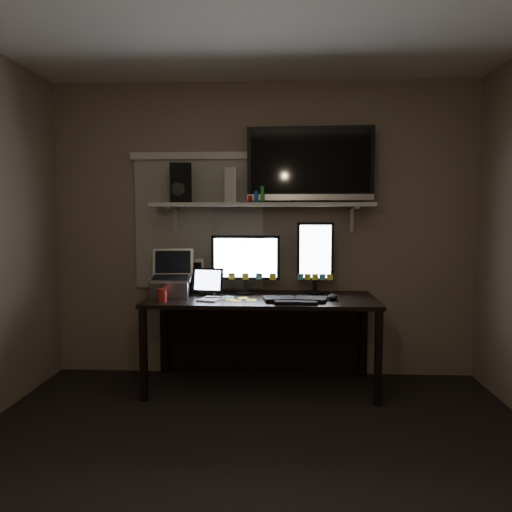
# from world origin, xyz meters

# --- Properties ---
(floor) EXTENTS (3.60, 3.60, 0.00)m
(floor) POSITION_xyz_m (0.00, 0.00, 0.00)
(floor) COLOR black
(floor) RESTS_ON ground
(back_wall) EXTENTS (3.60, 0.00, 3.60)m
(back_wall) POSITION_xyz_m (0.00, 1.80, 1.25)
(back_wall) COLOR #786656
(back_wall) RESTS_ON floor
(window_blinds) EXTENTS (1.10, 0.02, 1.10)m
(window_blinds) POSITION_xyz_m (-0.55, 1.79, 1.30)
(window_blinds) COLOR #AFAA9D
(window_blinds) RESTS_ON back_wall
(desk) EXTENTS (1.80, 0.75, 0.73)m
(desk) POSITION_xyz_m (0.00, 1.55, 0.55)
(desk) COLOR black
(desk) RESTS_ON floor
(wall_shelf) EXTENTS (1.80, 0.35, 0.03)m
(wall_shelf) POSITION_xyz_m (0.00, 1.62, 1.46)
(wall_shelf) COLOR #BABAB5
(wall_shelf) RESTS_ON back_wall
(monitor_landscape) EXTENTS (0.57, 0.07, 0.49)m
(monitor_landscape) POSITION_xyz_m (-0.14, 1.60, 0.98)
(monitor_landscape) COLOR black
(monitor_landscape) RESTS_ON desk
(monitor_portrait) EXTENTS (0.30, 0.06, 0.60)m
(monitor_portrait) POSITION_xyz_m (0.44, 1.64, 1.03)
(monitor_portrait) COLOR black
(monitor_portrait) RESTS_ON desk
(keyboard) EXTENTS (0.48, 0.20, 0.03)m
(keyboard) POSITION_xyz_m (0.26, 1.27, 0.74)
(keyboard) COLOR black
(keyboard) RESTS_ON desk
(mouse) EXTENTS (0.09, 0.13, 0.04)m
(mouse) POSITION_xyz_m (0.55, 1.34, 0.75)
(mouse) COLOR black
(mouse) RESTS_ON desk
(notepad) EXTENTS (0.20, 0.24, 0.01)m
(notepad) POSITION_xyz_m (-0.39, 1.29, 0.74)
(notepad) COLOR silver
(notepad) RESTS_ON desk
(tablet) EXTENTS (0.27, 0.15, 0.22)m
(tablet) POSITION_xyz_m (-0.44, 1.50, 0.84)
(tablet) COLOR black
(tablet) RESTS_ON desk
(file_sorter) EXTENTS (0.23, 0.12, 0.28)m
(file_sorter) POSITION_xyz_m (-0.62, 1.65, 0.87)
(file_sorter) COLOR black
(file_sorter) RESTS_ON desk
(laptop) EXTENTS (0.35, 0.30, 0.37)m
(laptop) POSITION_xyz_m (-0.73, 1.43, 0.91)
(laptop) COLOR #AAAAAE
(laptop) RESTS_ON desk
(cup) EXTENTS (0.09, 0.09, 0.10)m
(cup) POSITION_xyz_m (-0.74, 1.19, 0.78)
(cup) COLOR maroon
(cup) RESTS_ON desk
(sticky_notes) EXTENTS (0.38, 0.33, 0.00)m
(sticky_notes) POSITION_xyz_m (-0.20, 1.34, 0.73)
(sticky_notes) COLOR #F0F241
(sticky_notes) RESTS_ON desk
(tv) EXTENTS (1.04, 0.23, 0.62)m
(tv) POSITION_xyz_m (0.39, 1.67, 1.79)
(tv) COLOR black
(tv) RESTS_ON wall_shelf
(game_console) EXTENTS (0.11, 0.24, 0.28)m
(game_console) POSITION_xyz_m (-0.26, 1.63, 1.62)
(game_console) COLOR beige
(game_console) RESTS_ON wall_shelf
(speaker) EXTENTS (0.21, 0.24, 0.32)m
(speaker) POSITION_xyz_m (-0.67, 1.60, 1.64)
(speaker) COLOR black
(speaker) RESTS_ON wall_shelf
(bottles) EXTENTS (0.20, 0.07, 0.13)m
(bottles) POSITION_xyz_m (-0.05, 1.58, 1.54)
(bottles) COLOR #A50F0C
(bottles) RESTS_ON wall_shelf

